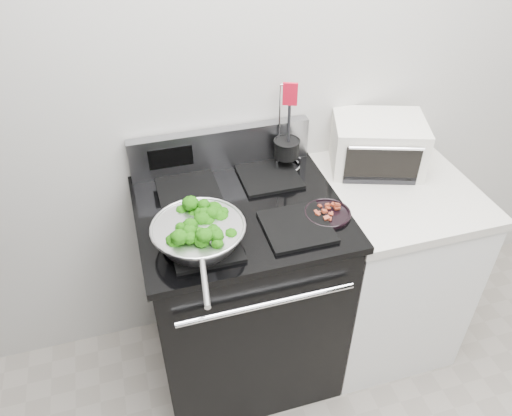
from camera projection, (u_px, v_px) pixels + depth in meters
name	position (u px, v px, depth m)	size (l,w,h in m)	color
back_wall	(289.00, 66.00, 1.99)	(4.00, 0.02, 2.70)	#B8B6AF
gas_range	(242.00, 290.00, 2.20)	(0.79, 0.69, 1.13)	black
counter	(381.00, 264.00, 2.36)	(0.62, 0.68, 0.92)	white
skillet	(199.00, 233.00, 1.72)	(0.33, 0.52, 0.07)	silver
broccoli_pile	(198.00, 228.00, 1.71)	(0.26, 0.26, 0.09)	#0B3404
bacon_plate	(328.00, 211.00, 1.87)	(0.18, 0.18, 0.04)	black
utensil_holder	(286.00, 153.00, 2.10)	(0.13, 0.13, 0.39)	silver
toaster_oven	(377.00, 144.00, 2.14)	(0.45, 0.39, 0.22)	silver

